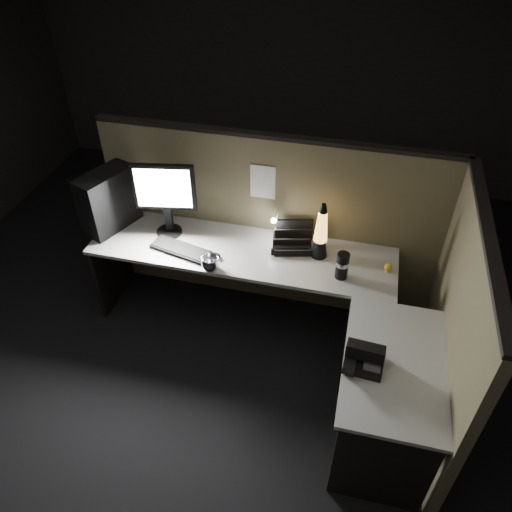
% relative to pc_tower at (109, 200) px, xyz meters
% --- Properties ---
extents(floor, '(6.00, 6.00, 0.00)m').
position_rel_pc_tower_xyz_m(floor, '(1.22, -0.66, -0.97)').
color(floor, black).
rests_on(floor, ground).
extents(room_shell, '(6.00, 6.00, 6.00)m').
position_rel_pc_tower_xyz_m(room_shell, '(1.22, -0.66, 0.65)').
color(room_shell, silver).
rests_on(room_shell, ground).
extents(partition_back, '(2.66, 0.06, 1.50)m').
position_rel_pc_tower_xyz_m(partition_back, '(1.22, 0.27, -0.22)').
color(partition_back, brown).
rests_on(partition_back, ground).
extents(partition_right, '(0.06, 1.66, 1.50)m').
position_rel_pc_tower_xyz_m(partition_right, '(2.55, -0.56, -0.22)').
color(partition_right, brown).
rests_on(partition_right, ground).
extents(desk, '(2.60, 1.60, 0.73)m').
position_rel_pc_tower_xyz_m(desk, '(1.40, -0.41, -0.39)').
color(desk, beige).
rests_on(desk, ground).
extents(pc_tower, '(0.36, 0.49, 0.47)m').
position_rel_pc_tower_xyz_m(pc_tower, '(0.00, 0.00, 0.00)').
color(pc_tower, black).
rests_on(pc_tower, desk).
extents(monitor, '(0.46, 0.20, 0.59)m').
position_rel_pc_tower_xyz_m(monitor, '(0.46, 0.03, 0.12)').
color(monitor, black).
rests_on(monitor, desk).
extents(keyboard, '(0.49, 0.26, 0.02)m').
position_rel_pc_tower_xyz_m(keyboard, '(0.63, -0.18, -0.23)').
color(keyboard, black).
rests_on(keyboard, desk).
extents(mouse, '(0.11, 0.09, 0.04)m').
position_rel_pc_tower_xyz_m(mouse, '(0.90, -0.20, -0.22)').
color(mouse, black).
rests_on(mouse, desk).
extents(clip_lamp, '(0.04, 0.17, 0.22)m').
position_rel_pc_tower_xyz_m(clip_lamp, '(1.28, 0.16, -0.11)').
color(clip_lamp, white).
rests_on(clip_lamp, desk).
extents(organizer, '(0.33, 0.30, 0.21)m').
position_rel_pc_tower_xyz_m(organizer, '(1.43, 0.08, -0.19)').
color(organizer, black).
rests_on(organizer, desk).
extents(lava_lamp, '(0.12, 0.12, 0.45)m').
position_rel_pc_tower_xyz_m(lava_lamp, '(1.64, 0.02, -0.05)').
color(lava_lamp, black).
rests_on(lava_lamp, desk).
extents(travel_mug, '(0.09, 0.09, 0.21)m').
position_rel_pc_tower_xyz_m(travel_mug, '(1.82, -0.18, -0.13)').
color(travel_mug, black).
rests_on(travel_mug, desk).
extents(steel_mug, '(0.17, 0.17, 0.11)m').
position_rel_pc_tower_xyz_m(steel_mug, '(0.91, -0.32, -0.18)').
color(steel_mug, '#B5B5BC').
rests_on(steel_mug, desk).
extents(figurine, '(0.05, 0.05, 0.05)m').
position_rel_pc_tower_xyz_m(figurine, '(2.14, -0.05, -0.19)').
color(figurine, yellow).
rests_on(figurine, desk).
extents(pinned_paper, '(0.19, 0.00, 0.27)m').
position_rel_pc_tower_xyz_m(pinned_paper, '(1.16, 0.23, 0.19)').
color(pinned_paper, white).
rests_on(pinned_paper, partition_back).
extents(desk_phone, '(0.24, 0.25, 0.13)m').
position_rel_pc_tower_xyz_m(desk_phone, '(2.03, -0.91, -0.19)').
color(desk_phone, black).
rests_on(desk_phone, desk).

